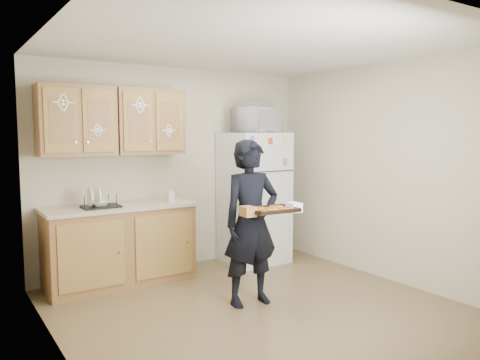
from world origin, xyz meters
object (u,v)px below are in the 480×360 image
person (251,223)px  baking_tray (272,210)px  microwave (257,120)px  refrigerator (254,198)px  dish_rack (101,200)px

person → baking_tray: person is taller
baking_tray → microwave: (0.90, 1.51, 0.88)m
refrigerator → person: (-0.92, -1.26, -0.03)m
microwave → refrigerator: bearing=83.4°
microwave → dish_rack: 2.21m
microwave → dish_rack: (-2.02, 0.03, -0.88)m
baking_tray → microwave: size_ratio=0.77×
baking_tray → dish_rack: 1.91m
microwave → dish_rack: bearing=172.1°
dish_rack → baking_tray: bearing=-53.9°
person → dish_rack: 1.67m
person → dish_rack: person is taller
microwave → baking_tray: bearing=-127.7°
person → refrigerator: bearing=58.5°
refrigerator → dish_rack: (-2.02, -0.02, 0.13)m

